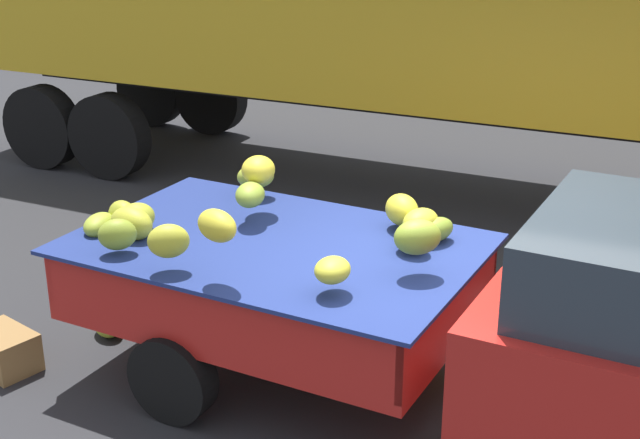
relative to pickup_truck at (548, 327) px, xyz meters
The scene contains 5 objects.
ground 1.10m from the pickup_truck, 155.89° to the left, with size 220.00×220.00×0.00m, color #28282B.
curb_strip 8.88m from the pickup_truck, 93.85° to the left, with size 80.00×0.80×0.16m, color gray.
pickup_truck is the anchor object (origin of this frame).
fallen_banana_bunch_near_tailgate 3.64m from the pickup_truck, behind, with size 0.32×0.22×0.20m, color #A1AB2F.
produce_crate 4.07m from the pickup_truck, 169.95° to the right, with size 0.52×0.36×0.31m, color olive.
Camera 1 is at (1.37, -5.37, 3.50)m, focal length 49.59 mm.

